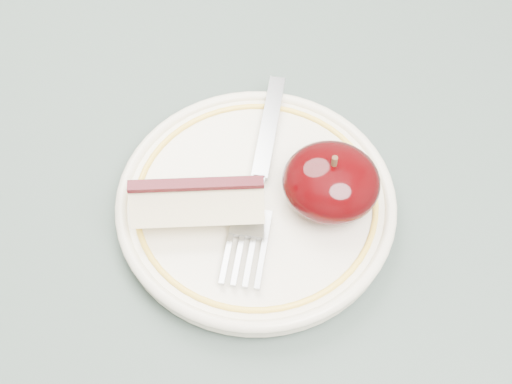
% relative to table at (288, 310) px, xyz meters
% --- Properties ---
extents(table, '(0.90, 0.90, 0.75)m').
position_rel_table_xyz_m(table, '(0.00, 0.00, 0.00)').
color(table, brown).
rests_on(table, ground).
extents(plate, '(0.20, 0.20, 0.02)m').
position_rel_table_xyz_m(plate, '(-0.03, 0.03, 0.10)').
color(plate, beige).
rests_on(plate, table).
extents(apple_half, '(0.07, 0.06, 0.05)m').
position_rel_table_xyz_m(apple_half, '(0.02, 0.04, 0.13)').
color(apple_half, black).
rests_on(apple_half, plate).
extents(apple_wedge, '(0.10, 0.06, 0.04)m').
position_rel_table_xyz_m(apple_wedge, '(-0.07, 0.01, 0.13)').
color(apple_wedge, beige).
rests_on(apple_wedge, plate).
extents(fork, '(0.03, 0.18, 0.00)m').
position_rel_table_xyz_m(fork, '(-0.03, 0.05, 0.11)').
color(fork, '#95989D').
rests_on(fork, plate).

